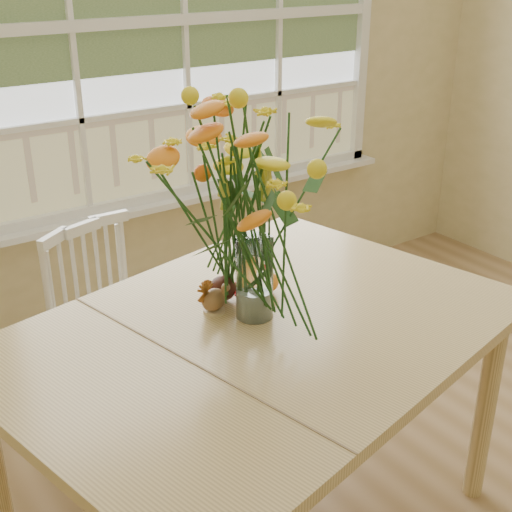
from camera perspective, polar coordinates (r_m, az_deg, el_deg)
wall_back at (r=3.43m, az=-6.14°, el=15.74°), size 4.00×0.02×2.70m
window at (r=3.37m, az=-5.95°, el=18.72°), size 2.42×0.12×1.74m
dining_table at (r=2.10m, az=0.32°, el=-7.97°), size 1.73×1.39×0.82m
windsor_chair at (r=2.77m, az=-12.36°, el=-5.54°), size 0.50×0.49×0.88m
flower_vase at (r=1.95m, az=-0.13°, el=4.86°), size 0.53×0.53×0.64m
pumpkin at (r=2.23m, az=0.76°, el=-2.26°), size 0.09×0.09×0.07m
turkey_figurine at (r=2.11m, az=-3.54°, el=-3.66°), size 0.10×0.08×0.11m
dark_gourd at (r=2.18m, az=-2.78°, el=-2.81°), size 0.13×0.10×0.08m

